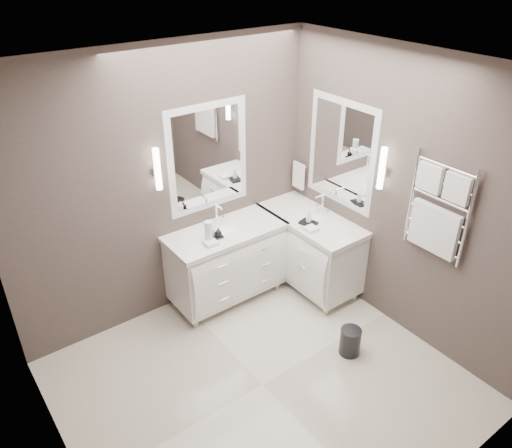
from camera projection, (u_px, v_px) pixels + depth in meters
floor at (263, 385)px, 4.41m from camera, size 3.20×3.00×0.01m
ceiling at (265, 73)px, 3.05m from camera, size 3.20×3.00×0.01m
wall_back at (168, 187)px, 4.78m from camera, size 3.20×0.01×2.70m
wall_front at (433, 382)px, 2.68m from camera, size 3.20×0.01×2.70m
wall_left at (45, 349)px, 2.90m from camera, size 0.01×3.00×2.70m
wall_right at (403, 199)px, 4.56m from camera, size 0.01×3.00×2.70m
vanity_back at (226, 260)px, 5.25m from camera, size 1.24×0.59×0.97m
vanity_right at (309, 246)px, 5.47m from camera, size 0.59×1.24×0.97m
mirror_back at (208, 158)px, 4.90m from camera, size 0.90×0.02×1.10m
mirror_right at (341, 153)px, 5.01m from camera, size 0.02×0.90×1.10m
sconce_back at (158, 170)px, 4.53m from camera, size 0.06×0.06×0.40m
sconce_right at (382, 169)px, 4.55m from camera, size 0.06×0.06×0.40m
towel_bar_corner at (299, 175)px, 5.59m from camera, size 0.03×0.22×0.30m
towel_ladder at (437, 214)px, 4.23m from camera, size 0.06×0.58×0.90m
waste_bin at (350, 341)px, 4.68m from camera, size 0.26×0.26×0.28m
amenity_tray_back at (214, 237)px, 4.93m from camera, size 0.16×0.13×0.02m
amenity_tray_right at (308, 223)px, 5.16m from camera, size 0.16×0.19×0.03m
water_bottle at (209, 232)px, 4.81m from camera, size 0.09×0.09×0.23m
soap_bottle_a at (210, 230)px, 4.89m from camera, size 0.07×0.07×0.12m
soap_bottle_b at (218, 232)px, 4.90m from camera, size 0.09×0.09×0.09m
soap_bottle_c at (309, 216)px, 5.12m from camera, size 0.06×0.06×0.14m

